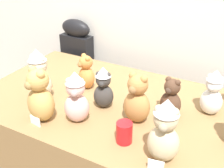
% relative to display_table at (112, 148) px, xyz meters
% --- Properties ---
extents(display_table, '(1.66, 0.98, 0.75)m').
position_rel_display_table_xyz_m(display_table, '(0.00, 0.00, 0.00)').
color(display_table, olive).
rests_on(display_table, ground_plane).
extents(instrument_case, '(0.29, 0.14, 1.01)m').
position_rel_display_table_xyz_m(instrument_case, '(-0.68, 0.62, 0.14)').
color(instrument_case, black).
rests_on(instrument_case, ground_plane).
extents(teddy_bear_honey, '(0.19, 0.18, 0.31)m').
position_rel_display_table_xyz_m(teddy_bear_honey, '(-0.25, -0.34, 0.52)').
color(teddy_bear_honey, tan).
rests_on(teddy_bear_honey, display_table).
extents(teddy_bear_cream, '(0.15, 0.13, 0.32)m').
position_rel_display_table_xyz_m(teddy_bear_cream, '(-0.40, -0.17, 0.53)').
color(teddy_bear_cream, beige).
rests_on(teddy_bear_cream, display_table).
extents(teddy_bear_ginger, '(0.15, 0.15, 0.23)m').
position_rel_display_table_xyz_m(teddy_bear_ginger, '(-0.23, 0.07, 0.48)').
color(teddy_bear_ginger, '#D17F3D').
rests_on(teddy_bear_ginger, display_table).
extents(teddy_bear_charcoal, '(0.14, 0.13, 0.26)m').
position_rel_display_table_xyz_m(teddy_bear_charcoal, '(-0.02, -0.07, 0.50)').
color(teddy_bear_charcoal, '#383533').
rests_on(teddy_bear_charcoal, display_table).
extents(teddy_bear_caramel, '(0.16, 0.14, 0.29)m').
position_rel_display_table_xyz_m(teddy_bear_caramel, '(0.21, -0.11, 0.51)').
color(teddy_bear_caramel, '#B27A42').
rests_on(teddy_bear_caramel, display_table).
extents(teddy_bear_blush, '(0.17, 0.16, 0.30)m').
position_rel_display_table_xyz_m(teddy_bear_blush, '(-0.07, -0.26, 0.52)').
color(teddy_bear_blush, beige).
rests_on(teddy_bear_blush, display_table).
extents(teddy_bear_sand, '(0.16, 0.14, 0.32)m').
position_rel_display_table_xyz_m(teddy_bear_sand, '(0.43, -0.32, 0.53)').
color(teddy_bear_sand, '#CCB78E').
rests_on(teddy_bear_sand, display_table).
extents(teddy_bear_cocoa, '(0.14, 0.12, 0.23)m').
position_rel_display_table_xyz_m(teddy_bear_cocoa, '(0.35, 0.03, 0.48)').
color(teddy_bear_cocoa, '#4C3323').
rests_on(teddy_bear_cocoa, display_table).
extents(teddy_bear_snow, '(0.14, 0.13, 0.27)m').
position_rel_display_table_xyz_m(teddy_bear_snow, '(0.54, 0.15, 0.51)').
color(teddy_bear_snow, white).
rests_on(teddy_bear_snow, display_table).
extents(party_cup_red, '(0.08, 0.08, 0.11)m').
position_rel_display_table_xyz_m(party_cup_red, '(0.23, -0.30, 0.43)').
color(party_cup_red, red).
rests_on(party_cup_red, display_table).
extents(name_card_front_left, '(0.07, 0.02, 0.05)m').
position_rel_display_table_xyz_m(name_card_front_left, '(0.43, -0.40, 0.40)').
color(name_card_front_left, white).
rests_on(name_card_front_left, display_table).
extents(name_card_front_middle, '(0.07, 0.02, 0.05)m').
position_rel_display_table_xyz_m(name_card_front_middle, '(-0.25, -0.40, 0.40)').
color(name_card_front_middle, white).
rests_on(name_card_front_middle, display_table).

